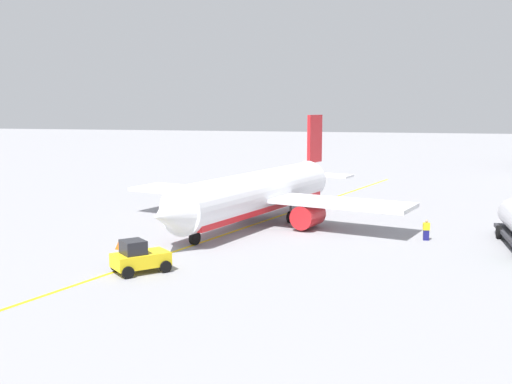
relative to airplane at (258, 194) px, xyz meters
name	(u,v)px	position (x,y,z in m)	size (l,w,h in m)	color
ground_plane	(256,224)	(0.44, -0.13, -2.77)	(400.00, 400.00, 0.00)	#939399
airplane	(258,194)	(0.00, 0.00, 0.00)	(30.48, 28.65, 9.89)	white
pushback_tug	(139,257)	(18.35, -3.67, -1.76)	(4.05, 4.01, 2.20)	yellow
refueling_worker	(426,230)	(3.85, 15.00, -1.94)	(0.45, 0.58, 1.71)	navy
safety_cone_nose	(119,245)	(12.63, -7.97, -2.44)	(0.59, 0.59, 0.65)	#F2590F
taxi_line_marking	(256,224)	(0.44, -0.13, -2.76)	(79.52, 0.30, 0.01)	yellow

